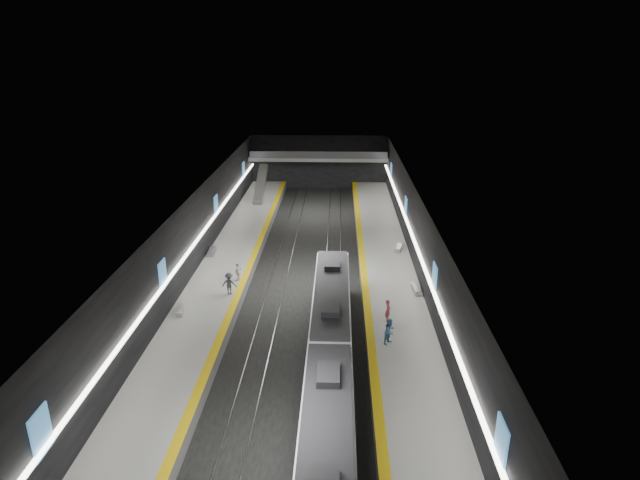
{
  "coord_description": "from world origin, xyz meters",
  "views": [
    {
      "loc": [
        2.9,
        -43.51,
        20.36
      ],
      "look_at": [
        1.15,
        6.19,
        2.2
      ],
      "focal_mm": 30.0,
      "sensor_mm": 36.0,
      "label": 1
    }
  ],
  "objects_px": {
    "escalator": "(261,184)",
    "bench_right_near": "(416,289)",
    "bench_left_near": "(179,311)",
    "passenger_right_a": "(388,311)",
    "passenger_left_b": "(229,284)",
    "passenger_left_a": "(238,272)",
    "bench_left_far": "(212,251)",
    "passenger_right_b": "(390,331)",
    "train": "(329,366)",
    "bench_right_far": "(399,248)"
  },
  "relations": [
    {
      "from": "passenger_left_a",
      "to": "passenger_right_a",
      "type": "bearing_deg",
      "value": 80.42
    },
    {
      "from": "bench_right_far",
      "to": "passenger_right_b",
      "type": "distance_m",
      "value": 18.15
    },
    {
      "from": "passenger_right_b",
      "to": "bench_left_far",
      "type": "bearing_deg",
      "value": 85.46
    },
    {
      "from": "bench_left_far",
      "to": "bench_right_near",
      "type": "xyz_separation_m",
      "value": [
        19.0,
        -8.0,
        -0.01
      ]
    },
    {
      "from": "train",
      "to": "bench_right_near",
      "type": "xyz_separation_m",
      "value": [
        7.0,
        13.07,
        -0.96
      ]
    },
    {
      "from": "escalator",
      "to": "passenger_left_b",
      "type": "xyz_separation_m",
      "value": [
        1.53,
        -29.83,
        -0.96
      ]
    },
    {
      "from": "escalator",
      "to": "passenger_left_a",
      "type": "height_order",
      "value": "escalator"
    },
    {
      "from": "bench_left_far",
      "to": "bench_right_near",
      "type": "bearing_deg",
      "value": -25.43
    },
    {
      "from": "passenger_right_a",
      "to": "passenger_left_a",
      "type": "bearing_deg",
      "value": 66.67
    },
    {
      "from": "passenger_right_a",
      "to": "train",
      "type": "bearing_deg",
      "value": 157.66
    },
    {
      "from": "train",
      "to": "passenger_right_a",
      "type": "xyz_separation_m",
      "value": [
        4.19,
        7.97,
        -0.34
      ]
    },
    {
      "from": "passenger_left_b",
      "to": "passenger_right_a",
      "type": "bearing_deg",
      "value": 166.71
    },
    {
      "from": "train",
      "to": "bench_right_far",
      "type": "distance_m",
      "value": 23.65
    },
    {
      "from": "bench_right_near",
      "to": "passenger_left_a",
      "type": "distance_m",
      "value": 15.35
    },
    {
      "from": "bench_left_near",
      "to": "passenger_right_b",
      "type": "height_order",
      "value": "passenger_right_b"
    },
    {
      "from": "bench_right_far",
      "to": "passenger_right_b",
      "type": "height_order",
      "value": "passenger_right_b"
    },
    {
      "from": "passenger_right_a",
      "to": "bench_right_near",
      "type": "bearing_deg",
      "value": -23.45
    },
    {
      "from": "bench_right_near",
      "to": "passenger_left_b",
      "type": "relative_size",
      "value": 1.01
    },
    {
      "from": "bench_left_near",
      "to": "passenger_right_a",
      "type": "relative_size",
      "value": 0.95
    },
    {
      "from": "train",
      "to": "bench_right_near",
      "type": "bearing_deg",
      "value": 61.82
    },
    {
      "from": "passenger_right_b",
      "to": "passenger_left_b",
      "type": "height_order",
      "value": "passenger_left_b"
    },
    {
      "from": "bench_right_near",
      "to": "bench_right_far",
      "type": "xyz_separation_m",
      "value": [
        -0.47,
        9.64,
        -0.01
      ]
    },
    {
      "from": "escalator",
      "to": "passenger_left_b",
      "type": "distance_m",
      "value": 29.89
    },
    {
      "from": "passenger_right_a",
      "to": "passenger_left_a",
      "type": "xyz_separation_m",
      "value": [
        -12.43,
        6.81,
        -0.03
      ]
    },
    {
      "from": "escalator",
      "to": "bench_left_far",
      "type": "bearing_deg",
      "value": -95.48
    },
    {
      "from": "escalator",
      "to": "bench_left_near",
      "type": "xyz_separation_m",
      "value": [
        -1.7,
        -33.26,
        -1.7
      ]
    },
    {
      "from": "bench_left_far",
      "to": "bench_right_far",
      "type": "height_order",
      "value": "bench_left_far"
    },
    {
      "from": "passenger_right_b",
      "to": "passenger_left_a",
      "type": "height_order",
      "value": "passenger_right_b"
    },
    {
      "from": "train",
      "to": "passenger_right_a",
      "type": "bearing_deg",
      "value": 62.26
    },
    {
      "from": "bench_left_far",
      "to": "passenger_right_a",
      "type": "height_order",
      "value": "passenger_right_a"
    },
    {
      "from": "passenger_right_a",
      "to": "passenger_left_b",
      "type": "xyz_separation_m",
      "value": [
        -12.66,
        4.12,
        0.08
      ]
    },
    {
      "from": "escalator",
      "to": "bench_right_far",
      "type": "xyz_separation_m",
      "value": [
        16.53,
        -19.21,
        -1.67
      ]
    },
    {
      "from": "bench_right_near",
      "to": "bench_right_far",
      "type": "height_order",
      "value": "bench_right_near"
    },
    {
      "from": "bench_right_near",
      "to": "passenger_left_b",
      "type": "bearing_deg",
      "value": 179.18
    },
    {
      "from": "train",
      "to": "bench_left_near",
      "type": "xyz_separation_m",
      "value": [
        -11.7,
        8.66,
        -1.0
      ]
    },
    {
      "from": "bench_left_near",
      "to": "passenger_left_a",
      "type": "distance_m",
      "value": 7.06
    },
    {
      "from": "bench_left_far",
      "to": "bench_left_near",
      "type": "bearing_deg",
      "value": -91.22
    },
    {
      "from": "escalator",
      "to": "bench_left_near",
      "type": "distance_m",
      "value": 33.35
    },
    {
      "from": "escalator",
      "to": "bench_right_near",
      "type": "distance_m",
      "value": 33.53
    },
    {
      "from": "bench_left_near",
      "to": "bench_right_far",
      "type": "bearing_deg",
      "value": 24.99
    },
    {
      "from": "bench_left_near",
      "to": "bench_right_far",
      "type": "height_order",
      "value": "bench_right_far"
    },
    {
      "from": "escalator",
      "to": "passenger_right_a",
      "type": "bearing_deg",
      "value": -67.31
    },
    {
      "from": "escalator",
      "to": "bench_left_near",
      "type": "relative_size",
      "value": 4.92
    },
    {
      "from": "train",
      "to": "passenger_left_b",
      "type": "bearing_deg",
      "value": 125.01
    },
    {
      "from": "bench_left_near",
      "to": "passenger_right_b",
      "type": "xyz_separation_m",
      "value": [
        15.75,
        -3.91,
        0.73
      ]
    },
    {
      "from": "passenger_left_b",
      "to": "bench_left_far",
      "type": "bearing_deg",
      "value": -63.8
    },
    {
      "from": "escalator",
      "to": "passenger_right_b",
      "type": "distance_m",
      "value": 39.75
    },
    {
      "from": "bench_right_far",
      "to": "passenger_left_b",
      "type": "xyz_separation_m",
      "value": [
        -14.99,
        -10.62,
        0.71
      ]
    },
    {
      "from": "escalator",
      "to": "bench_right_near",
      "type": "bearing_deg",
      "value": -59.5
    },
    {
      "from": "passenger_right_b",
      "to": "passenger_left_b",
      "type": "xyz_separation_m",
      "value": [
        -12.51,
        7.34,
        0.01
      ]
    }
  ]
}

